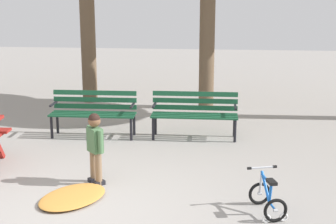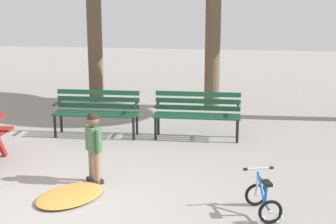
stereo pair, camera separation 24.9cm
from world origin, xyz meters
name	(u,v)px [view 2 (the right image)]	position (x,y,z in m)	size (l,w,h in m)	color
ground	(69,212)	(0.00, 0.00, 0.00)	(36.00, 36.00, 0.00)	gray
park_bench_far_left	(97,109)	(-0.59, 3.41, 0.51)	(1.61, 0.49, 0.85)	#195133
park_bench_left	(197,111)	(1.31, 3.50, 0.51)	(1.61, 0.48, 0.85)	#195133
child_standing	(94,142)	(0.04, 1.03, 0.61)	(0.29, 0.31, 1.03)	#7F664C
kids_bicycle	(263,199)	(2.40, 0.28, 0.20)	(0.49, 0.62, 0.54)	black
leaf_pile	(70,195)	(-0.13, 0.44, 0.04)	(1.02, 0.72, 0.07)	#C68438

